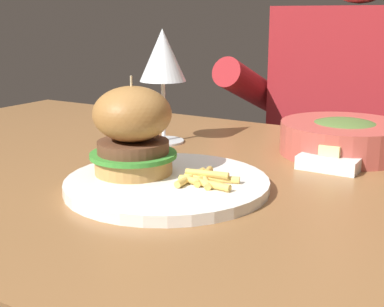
{
  "coord_description": "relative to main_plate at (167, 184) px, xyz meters",
  "views": [
    {
      "loc": [
        0.34,
        -0.63,
        0.96
      ],
      "look_at": [
        -0.01,
        -0.05,
        0.78
      ],
      "focal_mm": 50.0,
      "sensor_mm": 36.0,
      "label": 1
    }
  ],
  "objects": [
    {
      "name": "diner_person",
      "position": [
        0.04,
        0.74,
        -0.18
      ],
      "size": [
        0.51,
        0.36,
        1.18
      ],
      "color": "#282833",
      "rests_on": "ground"
    },
    {
      "name": "burger_sandwich",
      "position": [
        -0.05,
        0.0,
        0.07
      ],
      "size": [
        0.12,
        0.12,
        0.13
      ],
      "color": "#B78447",
      "rests_on": "main_plate"
    },
    {
      "name": "wine_glass",
      "position": [
        -0.15,
        0.22,
        0.14
      ],
      "size": [
        0.08,
        0.08,
        0.2
      ],
      "color": "silver",
      "rests_on": "dining_table"
    },
    {
      "name": "fries_pile",
      "position": [
        0.05,
        0.01,
        0.01
      ],
      "size": [
        0.07,
        0.08,
        0.02
      ],
      "color": "#EABC5B",
      "rests_on": "main_plate"
    },
    {
      "name": "butter_dish",
      "position": [
        0.15,
        0.2,
        0.0
      ],
      "size": [
        0.09,
        0.06,
        0.04
      ],
      "color": "white",
      "rests_on": "dining_table"
    },
    {
      "name": "soup_bowl",
      "position": [
        0.15,
        0.3,
        0.02
      ],
      "size": [
        0.2,
        0.2,
        0.06
      ],
      "color": "#B24C42",
      "rests_on": "dining_table"
    },
    {
      "name": "dining_table",
      "position": [
        0.03,
        0.08,
        -0.1
      ],
      "size": [
        1.45,
        0.77,
        0.74
      ],
      "color": "brown",
      "rests_on": "ground"
    },
    {
      "name": "main_plate",
      "position": [
        0.0,
        0.0,
        0.0
      ],
      "size": [
        0.27,
        0.27,
        0.01
      ],
      "primitive_type": "cylinder",
      "color": "white",
      "rests_on": "dining_table"
    }
  ]
}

